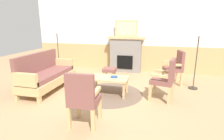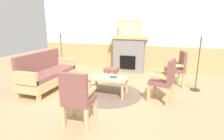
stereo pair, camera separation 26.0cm
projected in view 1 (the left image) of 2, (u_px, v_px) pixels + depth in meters
ground_plane at (108, 95)px, 4.55m from camera, size 14.00×14.00×0.00m
wall_back at (127, 35)px, 6.65m from camera, size 7.20×0.14×2.70m
fireplace at (126, 54)px, 6.59m from camera, size 1.30×0.44×1.28m
framed_picture at (126, 28)px, 6.36m from camera, size 0.80×0.04×0.56m
couch at (47, 75)px, 4.83m from camera, size 0.70×1.80×0.98m
coffee_table at (109, 79)px, 4.50m from camera, size 0.96×0.56×0.44m
round_rug at (109, 94)px, 4.60m from camera, size 1.70×1.70×0.01m
book_on_table at (114, 77)px, 4.47m from camera, size 0.19×0.17×0.03m
footstool at (110, 70)px, 5.75m from camera, size 0.40×0.40×0.36m
armchair_near_fireplace at (166, 78)px, 4.11m from camera, size 0.57×0.57×0.98m
armchair_by_window_left at (175, 66)px, 5.22m from camera, size 0.58×0.58×0.98m
armchair_front_left at (83, 97)px, 3.03m from camera, size 0.51×0.51×0.98m
floor_lamp_by_couch at (57, 32)px, 5.87m from camera, size 0.36×0.36×1.68m
floor_lamp_by_chairs at (199, 35)px, 4.60m from camera, size 0.36×0.36×1.68m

